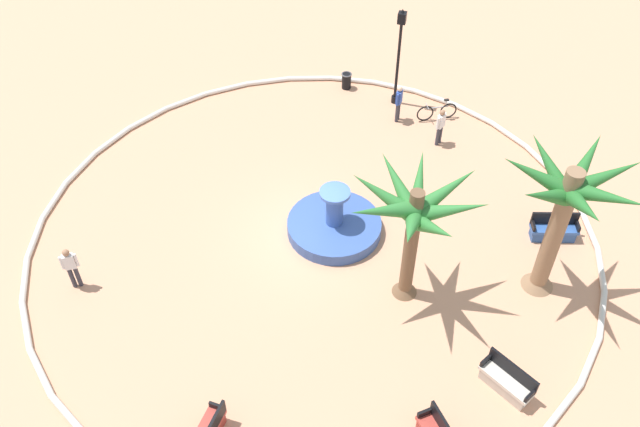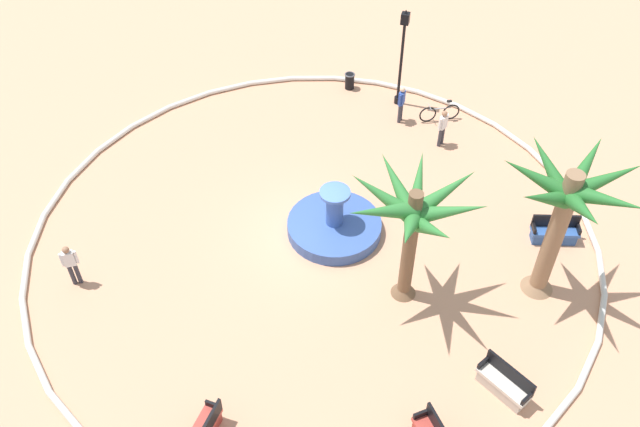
{
  "view_description": "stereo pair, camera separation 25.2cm",
  "coord_description": "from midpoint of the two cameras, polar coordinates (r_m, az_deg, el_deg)",
  "views": [
    {
      "loc": [
        -4.52,
        15.48,
        16.97
      ],
      "look_at": [
        -0.19,
        -0.12,
        1.0
      ],
      "focal_mm": 38.04,
      "sensor_mm": 36.0,
      "label": 1
    },
    {
      "loc": [
        -4.76,
        15.41,
        16.97
      ],
      "look_at": [
        -0.19,
        -0.12,
        1.0
      ],
      "focal_mm": 38.04,
      "sensor_mm": 36.0,
      "label": 2
    }
  ],
  "objects": [
    {
      "name": "ground_plane",
      "position": [
        23.41,
        -0.21,
        -1.85
      ],
      "size": [
        80.0,
        80.0,
        0.0
      ],
      "primitive_type": "plane",
      "color": "tan"
    },
    {
      "name": "bench_north",
      "position": [
        20.13,
        15.54,
        -13.7
      ],
      "size": [
        1.62,
        1.28,
        1.0
      ],
      "color": "beige",
      "rests_on": "ground"
    },
    {
      "name": "palm_tree_by_curb",
      "position": [
        19.37,
        8.21,
        -0.1
      ],
      "size": [
        4.13,
        4.05,
        4.58
      ],
      "color": "brown",
      "rests_on": "ground"
    },
    {
      "name": "person_cyclist_helmet",
      "position": [
        27.99,
        7.11,
        9.26
      ],
      "size": [
        0.24,
        0.53,
        1.66
      ],
      "color": "#33333D",
      "rests_on": "ground"
    },
    {
      "name": "person_cyclist_photo",
      "position": [
        26.98,
        10.55,
        7.22
      ],
      "size": [
        0.33,
        0.49,
        1.62
      ],
      "color": "#33333D",
      "rests_on": "ground"
    },
    {
      "name": "bench_west",
      "position": [
        24.39,
        19.38,
        -1.55
      ],
      "size": [
        1.67,
        0.89,
        1.0
      ],
      "color": "#335BA8",
      "rests_on": "ground"
    },
    {
      "name": "person_pedestrian_stroll",
      "position": [
        22.65,
        -19.93,
        -3.96
      ],
      "size": [
        0.46,
        0.35,
        1.68
      ],
      "color": "#33333D",
      "rests_on": "ground"
    },
    {
      "name": "bicycle_red_frame",
      "position": [
        28.58,
        10.28,
        8.34
      ],
      "size": [
        1.56,
        0.83,
        0.94
      ],
      "color": "black",
      "rests_on": "ground"
    },
    {
      "name": "trash_bin",
      "position": [
        30.08,
        2.76,
        11.1
      ],
      "size": [
        0.46,
        0.46,
        0.73
      ],
      "color": "black",
      "rests_on": "ground"
    },
    {
      "name": "plaza_curb",
      "position": [
        23.34,
        -0.21,
        -1.68
      ],
      "size": [
        19.41,
        19.41,
        0.2
      ],
      "primitive_type": "torus",
      "color": "silver",
      "rests_on": "ground"
    },
    {
      "name": "lamppost",
      "position": [
        28.18,
        7.19,
        13.43
      ],
      "size": [
        0.32,
        0.32,
        4.32
      ],
      "color": "black",
      "rests_on": "ground"
    },
    {
      "name": "fountain",
      "position": [
        23.35,
        1.52,
        -1.01
      ],
      "size": [
        3.25,
        3.25,
        1.87
      ],
      "color": "#38569E",
      "rests_on": "ground"
    },
    {
      "name": "palm_tree_near_fountain",
      "position": [
        20.45,
        20.31,
        0.66
      ],
      "size": [
        4.03,
        4.07,
        5.1
      ],
      "color": "#8E6B4C",
      "rests_on": "ground"
    }
  ]
}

